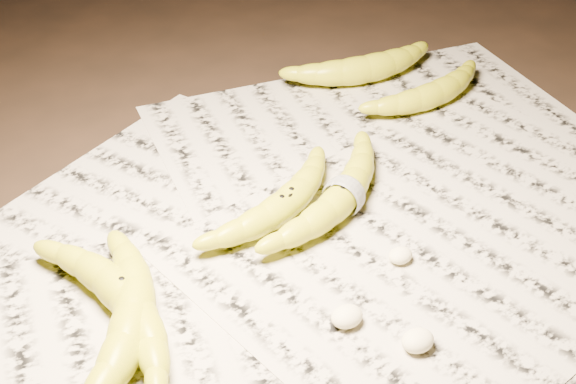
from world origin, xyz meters
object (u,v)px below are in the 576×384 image
banana_center (285,202)px  banana_upper_b (366,67)px  banana_left_a (126,296)px  banana_taped (344,193)px  banana_upper_a (435,91)px  banana_left_b (133,314)px

banana_center → banana_upper_b: 0.34m
banana_left_a → banana_taped: same height
banana_center → banana_upper_a: 0.33m
banana_upper_b → banana_center: bearing=-131.7°
banana_upper_a → banana_upper_b: bearing=105.0°
banana_center → banana_upper_a: size_ratio=1.06×
banana_center → banana_taped: 0.07m
banana_center → banana_taped: size_ratio=0.87×
banana_taped → banana_upper_a: size_ratio=1.21×
banana_left_a → banana_center: size_ratio=1.11×
banana_left_a → banana_left_b: 0.03m
banana_left_a → banana_center: 0.21m
banana_upper_a → banana_center: bearing=-166.2°
banana_upper_b → banana_left_a: bearing=-141.4°
banana_upper_b → banana_upper_a: bearing=-59.8°
banana_taped → banana_left_a: bearing=156.7°
banana_left_a → banana_upper_a: (0.52, 0.15, -0.00)m
banana_left_a → banana_upper_b: size_ratio=1.10×
banana_upper_a → banana_upper_b: (-0.04, 0.11, 0.00)m
banana_left_b → banana_upper_a: size_ratio=1.13×
banana_left_a → banana_center: banana_left_a is taller
banana_left_b → banana_taped: size_ratio=0.93×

